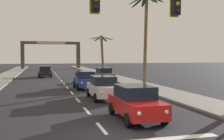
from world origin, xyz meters
name	(u,v)px	position (x,y,z in m)	size (l,w,h in m)	color
ground_plane	(110,138)	(0.00, 0.00, 0.00)	(220.00, 220.00, 0.00)	#232328
sidewalk_right	(132,82)	(7.80, 20.00, 0.07)	(3.20, 110.00, 0.14)	gray
lane_markings	(69,85)	(0.42, 20.00, 0.00)	(4.28, 87.85, 0.01)	silver
traffic_signal_mast	(178,17)	(3.21, 0.74, 4.83)	(10.91, 0.41, 6.88)	#2D2D33
sedan_lead_at_stop_bar	(135,102)	(2.02, 2.78, 0.85)	(1.95, 4.45, 1.68)	red
sedan_third_in_queue	(103,87)	(1.92, 9.50, 0.85)	(1.96, 4.46, 1.68)	silver
sedan_fifth_in_queue	(85,80)	(1.63, 16.23, 0.85)	(1.96, 4.46, 1.68)	navy
sedan_oncoming_far	(45,71)	(-1.99, 32.09, 0.85)	(2.06, 4.49, 1.68)	black
sedan_parked_nearest_kerb	(104,74)	(5.29, 23.70, 0.85)	(2.04, 4.49, 1.68)	#4C515B
palm_right_second	(146,19)	(8.70, 17.91, 7.20)	(4.29, 4.15, 10.13)	brown
palm_right_third	(102,48)	(7.20, 33.24, 4.56)	(4.19, 3.90, 6.60)	brown
town_gateway_arch	(51,51)	(0.00, 60.08, 4.46)	(14.69, 0.90, 6.91)	#423D38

